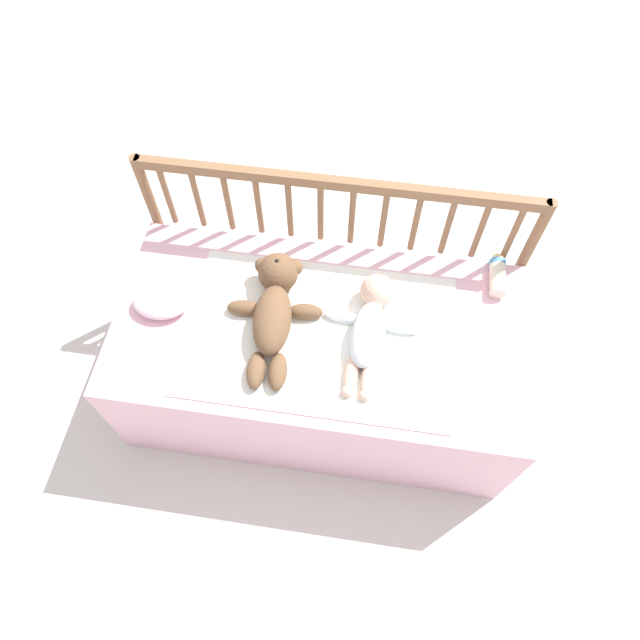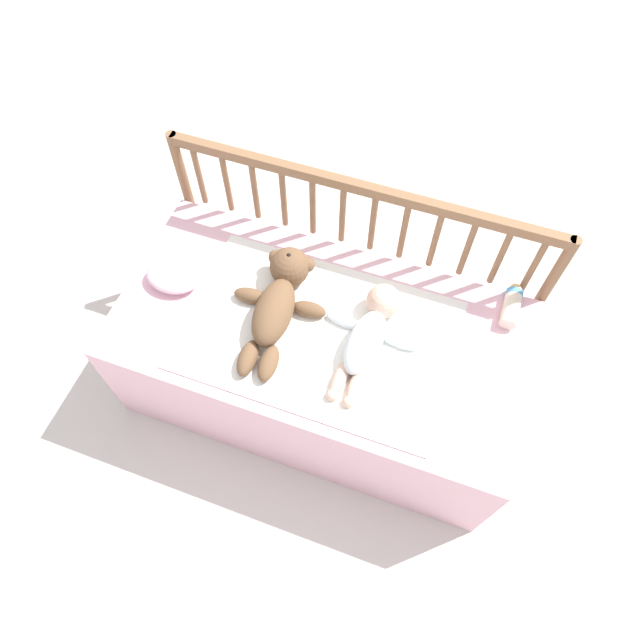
{
  "view_description": "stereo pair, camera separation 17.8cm",
  "coord_description": "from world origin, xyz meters",
  "px_view_note": "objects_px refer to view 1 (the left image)",
  "views": [
    {
      "loc": [
        0.13,
        -0.9,
        2.06
      ],
      "look_at": [
        0.0,
        -0.01,
        0.52
      ],
      "focal_mm": 32.0,
      "sensor_mm": 36.0,
      "label": 1
    },
    {
      "loc": [
        0.3,
        -0.86,
        2.06
      ],
      "look_at": [
        0.0,
        -0.01,
        0.52
      ],
      "focal_mm": 32.0,
      "sensor_mm": 36.0,
      "label": 2
    }
  ],
  "objects_px": {
    "teddy_bear": "(274,307)",
    "baby_bottle": "(498,274)",
    "baby": "(370,325)",
    "small_pillow": "(160,301)"
  },
  "relations": [
    {
      "from": "baby_bottle",
      "to": "baby",
      "type": "bearing_deg",
      "value": -146.54
    },
    {
      "from": "baby",
      "to": "small_pillow",
      "type": "distance_m",
      "value": 0.68
    },
    {
      "from": "baby",
      "to": "baby_bottle",
      "type": "xyz_separation_m",
      "value": [
        0.4,
        0.27,
        -0.02
      ]
    },
    {
      "from": "teddy_bear",
      "to": "baby_bottle",
      "type": "height_order",
      "value": "teddy_bear"
    },
    {
      "from": "teddy_bear",
      "to": "baby_bottle",
      "type": "distance_m",
      "value": 0.76
    },
    {
      "from": "teddy_bear",
      "to": "baby_bottle",
      "type": "relative_size",
      "value": 2.86
    },
    {
      "from": "baby",
      "to": "small_pillow",
      "type": "relative_size",
      "value": 2.34
    },
    {
      "from": "teddy_bear",
      "to": "baby_bottle",
      "type": "bearing_deg",
      "value": 19.47
    },
    {
      "from": "baby",
      "to": "small_pillow",
      "type": "xyz_separation_m",
      "value": [
        -0.68,
        -0.0,
        -0.01
      ]
    },
    {
      "from": "teddy_bear",
      "to": "small_pillow",
      "type": "distance_m",
      "value": 0.38
    }
  ]
}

